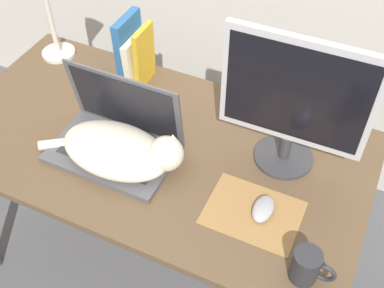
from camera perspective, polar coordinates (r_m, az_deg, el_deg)
name	(u,v)px	position (r m, az deg, el deg)	size (l,w,h in m)	color
desk	(155,158)	(1.63, -4.43, -1.64)	(1.39, 0.74, 0.74)	brown
laptop	(116,138)	(1.54, -8.98, 0.70)	(0.39, 0.25, 0.26)	#4C4C51
cat	(122,150)	(1.49, -8.34, -0.75)	(0.48, 0.21, 0.14)	beige
external_monitor	(295,101)	(1.39, 12.08, 4.97)	(0.44, 0.19, 0.45)	#333338
mousepad	(253,213)	(1.40, 7.24, -8.08)	(0.27, 0.20, 0.00)	olive
computer_mouse	(263,209)	(1.40, 8.43, -7.60)	(0.06, 0.10, 0.03)	#99999E
book_row	(135,53)	(1.76, -6.76, 10.62)	(0.09, 0.17, 0.26)	#285B93
mug	(307,266)	(1.28, 13.45, -13.91)	(0.12, 0.07, 0.10)	#28282D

